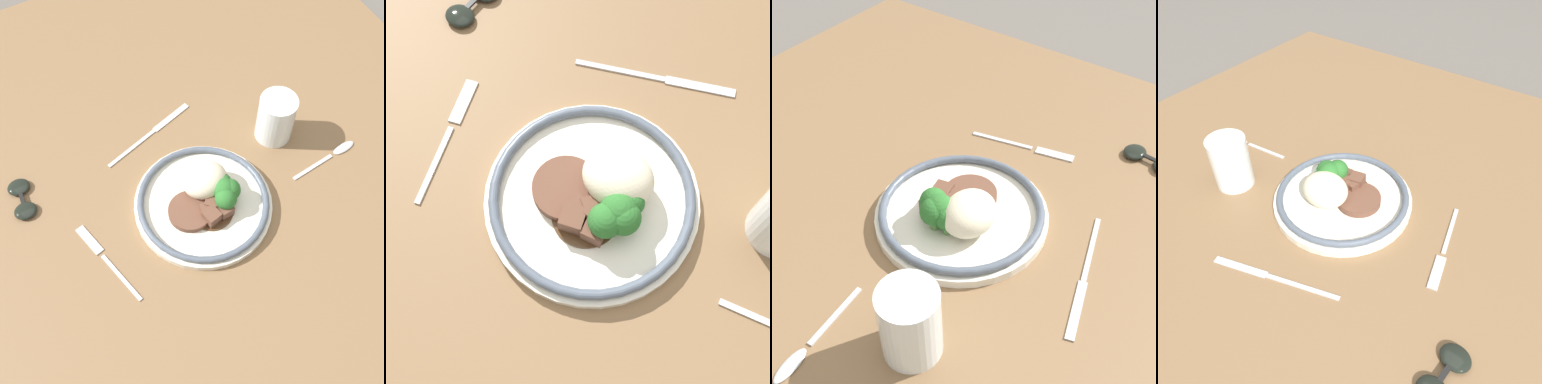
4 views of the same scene
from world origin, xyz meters
TOP-DOWN VIEW (x-y plane):
  - ground_plane at (0.00, 0.00)m, footprint 8.00×8.00m
  - dining_table at (0.00, 0.00)m, footprint 1.10×1.27m
  - plate at (-0.03, -0.04)m, footprint 0.25×0.25m
  - juice_glass at (0.16, 0.04)m, footprint 0.07×0.07m
  - fork at (-0.24, -0.04)m, footprint 0.05×0.17m
  - knife at (-0.04, 0.16)m, footprint 0.20×0.07m
  - spoon at (0.24, -0.06)m, footprint 0.15×0.03m
  - sunglasses at (-0.32, 0.13)m, footprint 0.05×0.09m

SIDE VIEW (x-z plane):
  - ground_plane at x=0.00m, z-range 0.00..0.00m
  - dining_table at x=0.00m, z-range 0.00..0.04m
  - knife at x=-0.04m, z-range 0.04..0.04m
  - fork at x=-0.24m, z-range 0.04..0.04m
  - spoon at x=0.24m, z-range 0.04..0.04m
  - sunglasses at x=-0.32m, z-range 0.04..0.05m
  - plate at x=-0.03m, z-range 0.02..0.09m
  - juice_glass at x=0.16m, z-range 0.03..0.13m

